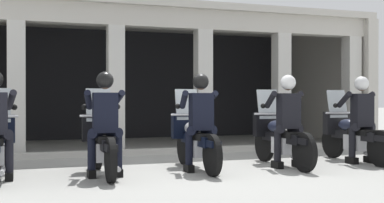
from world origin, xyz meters
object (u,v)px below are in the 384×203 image
motorcycle_left (102,142)px  police_officer_far_right (361,112)px  motorcycle_right (280,137)px  motorcycle_center (195,139)px  motorcycle_far_right (351,135)px  police_officer_right (288,113)px  police_officer_center (200,114)px  police_officer_left (105,115)px

motorcycle_left → police_officer_far_right: size_ratio=1.29×
motorcycle_right → police_officer_far_right: size_ratio=1.29×
motorcycle_center → motorcycle_right: (1.55, -0.07, 0.00)m
motorcycle_right → motorcycle_far_right: bearing=6.1°
police_officer_right → police_officer_far_right: (1.55, 0.08, 0.00)m
motorcycle_center → motorcycle_far_right: size_ratio=1.00×
police_officer_right → motorcycle_far_right: police_officer_right is taller
motorcycle_left → motorcycle_right: 3.11m
motorcycle_far_right → police_officer_far_right: 0.52m
police_officer_right → police_officer_center: bearing=-179.2°
motorcycle_left → motorcycle_center: size_ratio=1.00×
motorcycle_left → motorcycle_right: same height
police_officer_left → motorcycle_far_right: size_ratio=0.78×
motorcycle_left → police_officer_right: (3.11, -0.28, 0.44)m
police_officer_far_right → police_officer_left: bearing=-175.9°
police_officer_left → police_officer_right: bearing=-5.1°
motorcycle_left → police_officer_left: (-0.00, -0.28, 0.44)m
police_officer_center → motorcycle_right: 1.63m
motorcycle_left → motorcycle_center: same height
motorcycle_right → police_officer_center: bearing=-168.8°
motorcycle_right → police_officer_far_right: bearing=-4.3°
motorcycle_left → police_officer_center: 1.63m
police_officer_center → motorcycle_far_right: 3.15m
police_officer_left → police_officer_right: (3.11, 0.01, 0.00)m
motorcycle_center → police_officer_center: 0.52m
motorcycle_center → motorcycle_left: bearing=179.6°
police_officer_left → motorcycle_right: bearing=0.1°
motorcycle_center → motorcycle_far_right: bearing=-3.2°
motorcycle_center → police_officer_far_right: size_ratio=1.29×
motorcycle_left → police_officer_left: bearing=-95.5°
motorcycle_center → police_officer_right: police_officer_right is taller
police_officer_left → police_officer_far_right: size_ratio=1.00×
motorcycle_far_right → motorcycle_left: bearing=-175.9°
motorcycle_left → motorcycle_center: 1.56m
motorcycle_far_right → police_officer_far_right: (-0.00, -0.28, 0.44)m
motorcycle_left → police_officer_right: size_ratio=1.29×
police_officer_left → motorcycle_center: 1.66m
police_officer_left → motorcycle_right: 3.15m
motorcycle_far_right → police_officer_far_right: bearing=-87.1°
motorcycle_right → motorcycle_center: bearing=-179.2°
police_officer_center → police_officer_left: bearing=179.6°
police_officer_center → police_officer_right: (1.55, -0.07, 0.00)m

